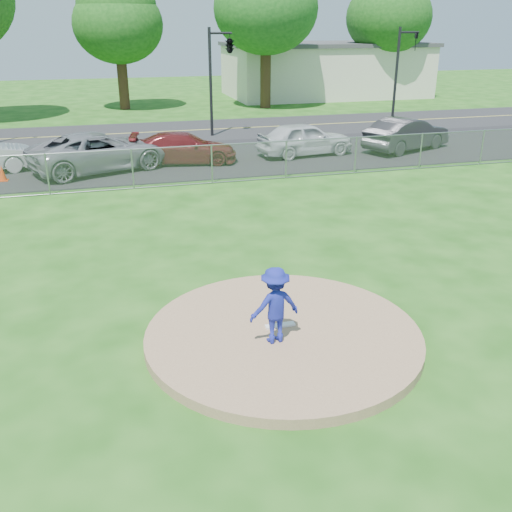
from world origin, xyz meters
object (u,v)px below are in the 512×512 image
at_px(traffic_signal_right, 400,68).
at_px(parked_car_gray, 100,152).
at_px(tree_far_right, 390,6).
at_px(parked_car_pearl, 305,139).
at_px(tree_center, 117,12).
at_px(pitcher, 275,305).
at_px(parked_car_charcoal, 407,134).
at_px(traffic_signal_center, 228,47).
at_px(commercial_building, 325,69).
at_px(parked_car_darkred, 184,148).
at_px(traffic_cone, 2,173).

distance_m(traffic_signal_right, parked_car_gray, 18.77).
relative_size(tree_far_right, parked_car_gray, 1.86).
xyz_separation_m(tree_far_right, parked_car_pearl, (-13.79, -19.11, -6.28)).
xyz_separation_m(tree_center, tree_far_right, (21.00, 1.00, 0.59)).
distance_m(tree_center, pitcher, 34.74).
height_order(tree_far_right, parked_car_gray, tree_far_right).
relative_size(traffic_signal_right, parked_car_charcoal, 1.18).
bearing_deg(traffic_signal_right, tree_center, 141.78).
height_order(tree_far_right, traffic_signal_right, tree_far_right).
distance_m(traffic_signal_center, parked_car_charcoal, 10.48).
xyz_separation_m(tree_center, traffic_signal_right, (15.24, -12.00, -3.11)).
distance_m(commercial_building, parked_car_pearl, 24.22).
distance_m(tree_far_right, pitcher, 41.16).
bearing_deg(parked_car_pearl, pitcher, 150.65).
xyz_separation_m(commercial_building, traffic_signal_center, (-12.03, -16.00, 2.45)).
bearing_deg(parked_car_gray, pitcher, 169.16).
bearing_deg(commercial_building, traffic_signal_right, -96.29).
height_order(commercial_building, parked_car_darkred, commercial_building).
bearing_deg(parked_car_pearl, parked_car_darkred, 83.80).
height_order(commercial_building, traffic_signal_right, traffic_signal_right).
distance_m(parked_car_gray, parked_car_darkred, 3.64).
bearing_deg(tree_far_right, parked_car_pearl, -125.81).
distance_m(traffic_signal_right, parked_car_charcoal, 7.45).
distance_m(traffic_signal_right, parked_car_pearl, 10.42).
distance_m(traffic_signal_center, pitcher, 22.99).
distance_m(tree_center, parked_car_charcoal, 22.86).
bearing_deg(pitcher, parked_car_charcoal, -132.88).
height_order(pitcher, parked_car_darkred, pitcher).
xyz_separation_m(traffic_cone, parked_car_gray, (3.78, 0.74, 0.49)).
distance_m(tree_far_right, traffic_cone, 34.44).
distance_m(tree_center, parked_car_darkred, 19.20).
height_order(commercial_building, pitcher, commercial_building).
height_order(traffic_cone, parked_car_charcoal, parked_car_charcoal).
bearing_deg(tree_center, traffic_cone, -106.89).
relative_size(traffic_signal_center, parked_car_charcoal, 1.18).
bearing_deg(parked_car_gray, tree_center, -27.62).
relative_size(tree_far_right, parked_car_pearl, 2.39).
height_order(pitcher, parked_car_gray, pitcher).
xyz_separation_m(parked_car_gray, parked_car_darkred, (3.61, 0.44, -0.13)).
xyz_separation_m(tree_center, traffic_cone, (-5.90, -19.43, -6.15)).
xyz_separation_m(traffic_signal_right, parked_car_darkred, (-13.74, -6.25, -2.68)).
bearing_deg(parked_car_pearl, parked_car_gray, 86.02).
relative_size(pitcher, parked_car_charcoal, 0.31).
relative_size(pitcher, parked_car_pearl, 0.33).
xyz_separation_m(commercial_building, traffic_signal_right, (-1.76, -16.00, 1.20)).
height_order(pitcher, parked_car_charcoal, pitcher).
xyz_separation_m(traffic_signal_center, parked_car_gray, (-7.08, -6.69, -3.80)).
distance_m(parked_car_pearl, parked_car_charcoal, 5.16).
relative_size(commercial_building, tree_center, 1.67).
xyz_separation_m(traffic_cone, parked_car_charcoal, (18.26, 1.06, 0.47)).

